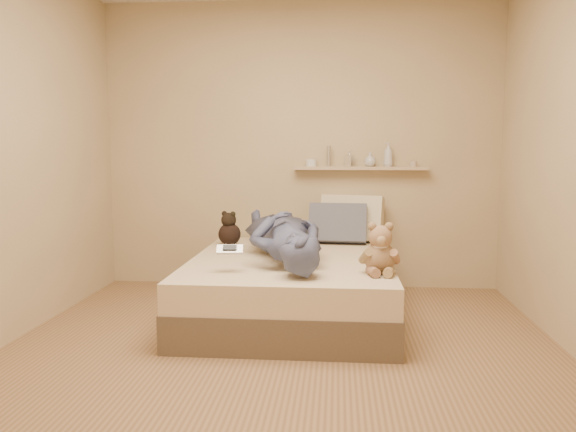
# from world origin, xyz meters

# --- Properties ---
(room) EXTENTS (3.80, 3.80, 3.80)m
(room) POSITION_xyz_m (0.00, 0.00, 1.30)
(room) COLOR #8E6B49
(room) RESTS_ON ground
(bed) EXTENTS (1.50, 1.90, 0.45)m
(bed) POSITION_xyz_m (0.00, 0.93, 0.22)
(bed) COLOR brown
(bed) RESTS_ON floor
(game_console) EXTENTS (0.18, 0.10, 0.06)m
(game_console) POSITION_xyz_m (-0.37, 0.37, 0.61)
(game_console) COLOR #ADAEB4
(game_console) RESTS_ON bed
(teddy_bear) EXTENTS (0.29, 0.27, 0.35)m
(teddy_bear) POSITION_xyz_m (0.63, 0.41, 0.59)
(teddy_bear) COLOR #967252
(teddy_bear) RESTS_ON bed
(dark_plush) EXTENTS (0.19, 0.19, 0.30)m
(dark_plush) POSITION_xyz_m (-0.57, 1.42, 0.58)
(dark_plush) COLOR black
(dark_plush) RESTS_ON bed
(pillow_cream) EXTENTS (0.60, 0.38, 0.43)m
(pillow_cream) POSITION_xyz_m (0.48, 1.76, 0.65)
(pillow_cream) COLOR beige
(pillow_cream) RESTS_ON bed
(pillow_grey) EXTENTS (0.52, 0.30, 0.37)m
(pillow_grey) POSITION_xyz_m (0.35, 1.62, 0.62)
(pillow_grey) COLOR slate
(pillow_grey) RESTS_ON bed
(person) EXTENTS (0.92, 1.63, 0.37)m
(person) POSITION_xyz_m (-0.05, 0.86, 0.63)
(person) COLOR #474C70
(person) RESTS_ON bed
(wall_shelf) EXTENTS (1.20, 0.12, 0.03)m
(wall_shelf) POSITION_xyz_m (0.55, 1.84, 1.10)
(wall_shelf) COLOR tan
(wall_shelf) RESTS_ON wall_back
(shelf_bottles) EXTENTS (0.99, 0.11, 0.21)m
(shelf_bottles) POSITION_xyz_m (0.58, 1.84, 1.19)
(shelf_bottles) COLOR silver
(shelf_bottles) RESTS_ON wall_shelf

